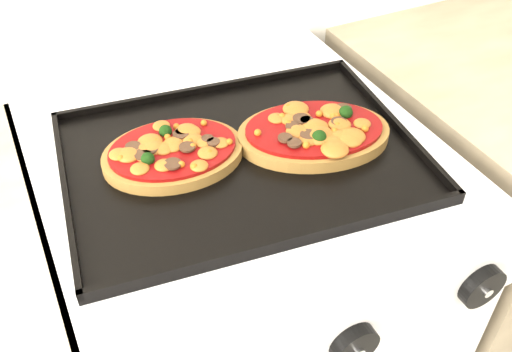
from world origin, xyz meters
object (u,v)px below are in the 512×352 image
pizza_left (173,151)px  stove (242,326)px  pizza_right (314,132)px  baking_tray (241,155)px

pizza_left → stove: bearing=-5.1°
pizza_left → pizza_right: pizza_right is taller
stove → baking_tray: baking_tray is taller
baking_tray → pizza_right: 0.11m
stove → baking_tray: (-0.01, -0.03, 0.47)m
baking_tray → pizza_right: size_ratio=2.21×
stove → pizza_right: bearing=-21.1°
baking_tray → pizza_right: (0.11, -0.01, 0.01)m
pizza_left → pizza_right: bearing=-13.8°
pizza_left → pizza_right: 0.21m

